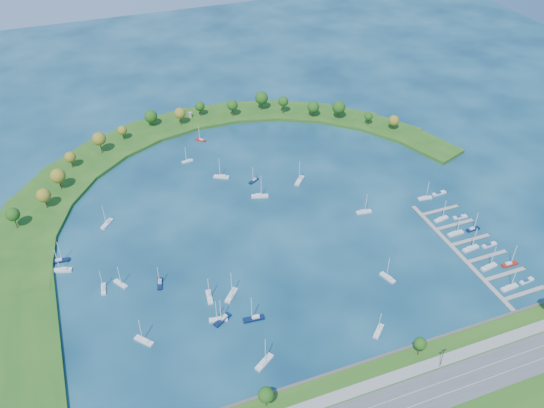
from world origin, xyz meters
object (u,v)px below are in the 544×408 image
object	(u,v)px
docked_boat_8	(441,219)
docked_boat_9	(460,217)
moored_boat_19	(160,283)
docked_boat_4	(471,248)
docked_boat_6	(456,233)
moored_boat_17	(254,318)
moored_boat_12	(221,176)
docked_boat_10	(425,198)
moored_boat_14	(219,319)
moored_boat_9	(364,211)
moored_boat_11	(60,260)
docked_boat_2	(489,266)
moored_boat_13	(260,196)
docked_boat_3	(510,264)
moored_boat_3	(62,270)
moored_boat_8	(187,161)
docked_boat_0	(510,287)
moored_boat_1	(231,295)
moored_boat_7	(379,330)
moored_boat_16	(300,180)
moored_boat_2	(388,277)
moored_boat_18	(254,180)
harbor_tower	(190,115)
moored_boat_5	(103,288)
moored_boat_15	(144,340)
docked_boat_11	(439,193)
docked_boat_1	(527,281)
moored_boat_21	(223,319)
moored_boat_20	(107,223)
docked_boat_7	(473,229)
moored_boat_0	(209,296)
docked_boat_5	(489,245)
dock_system	(471,250)
moored_boat_4	(264,362)
moored_boat_6	(201,139)
moored_boat_10	(120,283)

from	to	relation	value
docked_boat_8	docked_boat_9	world-z (taller)	docked_boat_8
moored_boat_19	docked_boat_8	distance (m)	149.03
docked_boat_4	docked_boat_6	distance (m)	12.50
moored_boat_17	moored_boat_12	bearing A→B (deg)	-94.33
docked_boat_10	moored_boat_14	bearing A→B (deg)	-153.94
moored_boat_9	moored_boat_11	size ratio (longest dim) A/B	1.00
moored_boat_17	docked_boat_2	bearing A→B (deg)	-179.47
moored_boat_13	docked_boat_3	bearing A→B (deg)	-28.35
moored_boat_3	moored_boat_11	size ratio (longest dim) A/B	1.11
moored_boat_8	docked_boat_4	xyz separation A→B (m)	(111.58, -128.53, 0.08)
docked_boat_0	docked_boat_8	distance (m)	53.92
moored_boat_1	moored_boat_17	size ratio (longest dim) A/B	1.00
moored_boat_13	moored_boat_17	bearing A→B (deg)	-94.37
moored_boat_14	docked_boat_3	bearing A→B (deg)	-173.34
moored_boat_7	moored_boat_16	size ratio (longest dim) A/B	0.84
moored_boat_8	moored_boat_11	distance (m)	102.46
moored_boat_8	docked_boat_0	world-z (taller)	docked_boat_0
docked_boat_8	moored_boat_2	bearing A→B (deg)	-159.30
moored_boat_3	moored_boat_18	bearing A→B (deg)	-144.26
moored_boat_8	harbor_tower	bearing A→B (deg)	-113.08
moored_boat_3	moored_boat_5	distance (m)	25.66
moored_boat_15	docked_boat_4	distance (m)	161.97
moored_boat_16	docked_boat_11	bearing A→B (deg)	102.61
moored_boat_12	moored_boat_15	world-z (taller)	moored_boat_12
docked_boat_1	moored_boat_21	bearing A→B (deg)	162.45
moored_boat_20	docked_boat_7	bearing A→B (deg)	107.99
moored_boat_3	moored_boat_20	distance (m)	37.50
moored_boat_0	moored_boat_1	bearing A→B (deg)	82.26
moored_boat_14	moored_boat_21	xyz separation A→B (m)	(1.58, -0.67, 0.04)
moored_boat_3	docked_boat_3	xyz separation A→B (m)	(200.92, -72.12, -0.04)
moored_boat_2	docked_boat_5	bearing A→B (deg)	-105.84
moored_boat_5	moored_boat_11	distance (m)	31.60
moored_boat_11	docked_boat_11	bearing A→B (deg)	-0.43
harbor_tower	moored_boat_2	world-z (taller)	moored_boat_2
moored_boat_5	docked_boat_9	xyz separation A→B (m)	(184.22, -13.36, -0.30)
docked_boat_6	docked_boat_8	size ratio (longest dim) A/B	1.05
moored_boat_5	moored_boat_19	distance (m)	25.48
dock_system	moored_boat_12	xyz separation A→B (m)	(-96.91, 105.49, 0.59)
moored_boat_15	moored_boat_19	world-z (taller)	moored_boat_15
moored_boat_4	docked_boat_9	distance (m)	139.34
moored_boat_3	docked_boat_0	distance (m)	208.45
moored_boat_4	moored_boat_13	distance (m)	112.47
moored_boat_6	docked_boat_7	distance (m)	175.12
moored_boat_2	moored_boat_0	bearing A→B (deg)	59.55
moored_boat_19	docked_boat_8	bearing A→B (deg)	101.51
moored_boat_10	docked_boat_9	bearing A→B (deg)	53.60
dock_system	moored_boat_20	xyz separation A→B (m)	(-165.45, 85.05, 0.58)
moored_boat_18	docked_boat_3	size ratio (longest dim) A/B	0.84
moored_boat_1	moored_boat_21	world-z (taller)	moored_boat_1
docked_boat_5	docked_boat_7	world-z (taller)	docked_boat_7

